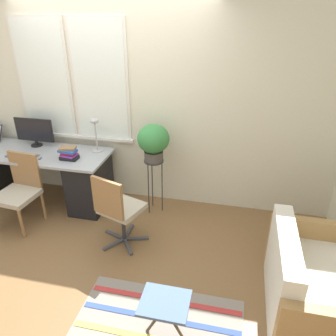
{
  "coord_description": "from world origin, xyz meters",
  "views": [
    {
      "loc": [
        1.54,
        -3.04,
        2.43
      ],
      "look_at": [
        0.82,
        0.18,
        0.77
      ],
      "focal_mm": 35.0,
      "sensor_mm": 36.0,
      "label": 1
    }
  ],
  "objects": [
    {
      "name": "floor_rug_striped",
      "position": [
        1.05,
        -1.17,
        0.0
      ],
      "size": [
        1.42,
        0.69,
        0.01
      ],
      "color": "gray",
      "rests_on": "ground_plane"
    },
    {
      "name": "couch_loveseat",
      "position": [
        2.28,
        -0.8,
        0.28
      ],
      "size": [
        0.75,
        1.15,
        0.77
      ],
      "rotation": [
        0.0,
        0.0,
        1.57
      ],
      "color": "white",
      "rests_on": "ground_plane"
    },
    {
      "name": "folding_stool",
      "position": [
        1.13,
        -1.3,
        0.35
      ],
      "size": [
        0.38,
        0.32,
        0.39
      ],
      "color": "slate",
      "rests_on": "ground_plane"
    },
    {
      "name": "book_stack",
      "position": [
        -0.44,
        0.25,
        0.8
      ],
      "size": [
        0.23,
        0.17,
        0.15
      ],
      "color": "black",
      "rests_on": "desk"
    },
    {
      "name": "plant_stand",
      "position": [
        0.58,
        0.45,
        0.62
      ],
      "size": [
        0.24,
        0.24,
        0.72
      ],
      "color": "#333338",
      "rests_on": "ground_plane"
    },
    {
      "name": "ground_plane",
      "position": [
        0.0,
        0.0,
        0.0
      ],
      "size": [
        14.0,
        14.0,
        0.0
      ],
      "primitive_type": "plane",
      "color": "brown"
    },
    {
      "name": "office_chair_swivel",
      "position": [
        0.38,
        -0.3,
        0.47
      ],
      "size": [
        0.54,
        0.56,
        0.89
      ],
      "rotation": [
        0.0,
        0.0,
        2.81
      ],
      "color": "#47474C",
      "rests_on": "ground_plane"
    },
    {
      "name": "desk",
      "position": [
        -1.01,
        0.36,
        0.39
      ],
      "size": [
        1.98,
        0.71,
        0.72
      ],
      "color": "#9EA3A8",
      "rests_on": "ground_plane"
    },
    {
      "name": "mouse",
      "position": [
        -0.8,
        0.18,
        0.74
      ],
      "size": [
        0.03,
        0.06,
        0.03
      ],
      "color": "slate",
      "rests_on": "desk"
    },
    {
      "name": "potted_plant",
      "position": [
        0.58,
        0.45,
        0.98
      ],
      "size": [
        0.38,
        0.38,
        0.45
      ],
      "color": "#514C47",
      "rests_on": "plant_stand"
    },
    {
      "name": "wall_back_with_window",
      "position": [
        -0.03,
        0.79,
        1.36
      ],
      "size": [
        9.0,
        0.12,
        2.7
      ],
      "color": "beige",
      "rests_on": "ground_plane"
    },
    {
      "name": "monitor",
      "position": [
        -1.08,
        0.55,
        0.92
      ],
      "size": [
        0.54,
        0.15,
        0.38
      ],
      "color": "black",
      "rests_on": "desk"
    },
    {
      "name": "desk_chair_wooden",
      "position": [
        -0.93,
        -0.15,
        0.45
      ],
      "size": [
        0.49,
        0.49,
        0.87
      ],
      "rotation": [
        0.0,
        0.0,
        -0.1
      ],
      "color": "olive",
      "rests_on": "ground_plane"
    },
    {
      "name": "keyboard",
      "position": [
        -1.06,
        0.19,
        0.73
      ],
      "size": [
        0.4,
        0.14,
        0.02
      ],
      "color": "slate",
      "rests_on": "desk"
    },
    {
      "name": "desk_lamp",
      "position": [
        -0.21,
        0.57,
        1.01
      ],
      "size": [
        0.15,
        0.15,
        0.44
      ],
      "color": "#ADADB2",
      "rests_on": "desk"
    }
  ]
}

